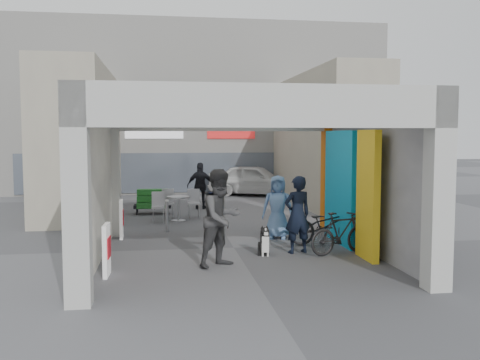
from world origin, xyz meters
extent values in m
plane|color=#5B5B61|center=(0.00, 0.00, 0.00)|extent=(90.00, 90.00, 0.00)
cube|color=#B5B6B1|center=(-3.00, -4.00, 1.75)|extent=(0.40, 0.40, 3.50)
cube|color=#B5B6B1|center=(-3.00, 2.00, 1.75)|extent=(0.40, 0.40, 3.50)
cube|color=#B5B6B1|center=(3.00, -4.00, 1.75)|extent=(0.40, 0.40, 3.50)
cube|color=orange|center=(3.00, 2.00, 1.75)|extent=(0.40, 0.40, 3.50)
plane|color=silver|center=(-3.00, -1.00, 1.75)|extent=(0.00, 6.40, 6.40)
plane|color=#A4A4A9|center=(3.00, -1.00, 1.75)|extent=(0.00, 6.40, 6.40)
cube|color=#0C9CCB|center=(2.70, 0.20, 1.40)|extent=(0.15, 2.00, 2.80)
cube|color=yellow|center=(2.70, -1.60, 1.40)|extent=(0.15, 1.00, 2.80)
plane|color=#A6A5A1|center=(0.00, -1.00, 3.50)|extent=(6.40, 6.40, 0.00)
cube|color=#B5B6B1|center=(0.00, 2.05, 3.15)|extent=(6.40, 0.30, 0.70)
cube|color=#B5B6B1|center=(0.00, -4.05, 3.15)|extent=(6.40, 0.30, 0.70)
cube|color=white|center=(0.00, 2.22, 3.10)|extent=(4.20, 0.05, 0.55)
cube|color=white|center=(0.00, 14.00, 4.00)|extent=(18.00, 4.00, 8.00)
cube|color=#515966|center=(0.00, 11.95, 1.00)|extent=(16.20, 0.06, 1.80)
cube|color=white|center=(-2.00, 11.96, 2.80)|extent=(2.60, 0.06, 0.50)
cube|color=red|center=(1.50, 11.96, 2.80)|extent=(2.20, 0.06, 0.50)
cube|color=#A8A28B|center=(-4.50, 7.50, 2.50)|extent=(2.00, 9.00, 5.00)
cube|color=#A8A28B|center=(4.50, 7.50, 2.50)|extent=(2.00, 9.00, 5.00)
cylinder|color=#989AA1|center=(-1.56, 2.42, 0.44)|extent=(0.09, 0.09, 0.87)
cylinder|color=#989AA1|center=(0.03, 2.55, 0.48)|extent=(0.09, 0.09, 0.97)
cylinder|color=#989AA1|center=(1.71, 2.48, 0.47)|extent=(0.09, 0.09, 0.94)
cube|color=white|center=(-2.75, -2.21, 0.50)|extent=(0.10, 0.55, 1.00)
cube|color=red|center=(-2.71, -2.21, 0.55)|extent=(0.06, 0.39, 0.40)
cube|color=white|center=(-2.75, 1.63, 0.50)|extent=(0.10, 0.55, 1.00)
cube|color=red|center=(-2.71, 1.63, 0.55)|extent=(0.06, 0.39, 0.40)
cylinder|color=#A0A0A5|center=(-1.18, 4.29, 0.38)|extent=(0.06, 0.06, 0.75)
cylinder|color=#A0A0A5|center=(-1.18, 4.29, 0.01)|extent=(0.46, 0.46, 0.02)
cylinder|color=#A0A0A5|center=(-1.18, 4.29, 0.75)|extent=(0.73, 0.73, 0.05)
cube|color=#A0A0A5|center=(-1.81, 4.08, 0.24)|extent=(0.40, 0.40, 0.47)
cube|color=#A0A0A5|center=(-1.81, 4.27, 0.70)|extent=(0.40, 0.05, 0.47)
cube|color=#A0A0A5|center=(-0.66, 4.81, 0.24)|extent=(0.40, 0.40, 0.47)
cube|color=#A0A0A5|center=(-0.66, 5.00, 0.70)|extent=(0.40, 0.05, 0.47)
cube|color=#A0A0A5|center=(-1.50, 4.92, 0.24)|extent=(0.40, 0.40, 0.47)
cube|color=#A0A0A5|center=(-1.50, 5.10, 0.70)|extent=(0.40, 0.05, 0.47)
cube|color=black|center=(-2.02, 5.97, 0.16)|extent=(1.26, 0.63, 0.31)
cube|color=#17531D|center=(-2.02, 5.81, 0.31)|extent=(1.05, 0.37, 0.19)
cube|color=#17531D|center=(-2.02, 5.97, 0.52)|extent=(1.05, 0.37, 0.19)
cube|color=#17531D|center=(-2.02, 6.12, 0.73)|extent=(1.05, 0.37, 0.19)
cube|color=#17531D|center=(0.31, 7.14, 0.14)|extent=(0.53, 0.46, 0.28)
cube|color=navy|center=(0.31, 7.14, 0.42)|extent=(0.53, 0.46, 0.28)
cube|color=black|center=(0.57, -0.82, 0.13)|extent=(0.25, 0.34, 0.25)
cube|color=black|center=(0.57, -0.96, 0.31)|extent=(0.20, 0.17, 0.38)
cube|color=white|center=(0.57, -1.05, 0.27)|extent=(0.16, 0.03, 0.36)
cylinder|color=white|center=(0.51, -1.03, 0.15)|extent=(0.05, 0.05, 0.29)
cylinder|color=white|center=(0.62, -1.03, 0.15)|extent=(0.05, 0.05, 0.29)
sphere|color=black|center=(0.57, -0.98, 0.54)|extent=(0.20, 0.20, 0.20)
cube|color=white|center=(0.57, -1.08, 0.52)|extent=(0.08, 0.13, 0.06)
cone|color=black|center=(0.51, -0.94, 0.64)|extent=(0.07, 0.07, 0.08)
cone|color=black|center=(0.62, -0.94, 0.64)|extent=(0.07, 0.07, 0.08)
imported|color=black|center=(1.36, -0.78, 0.88)|extent=(0.73, 0.57, 1.77)
imported|color=#3E3F41|center=(-0.50, -1.77, 1.00)|extent=(1.23, 1.17, 2.00)
imported|color=#638AC1|center=(1.29, 1.00, 0.83)|extent=(0.92, 0.72, 1.65)
imported|color=black|center=(-0.28, 6.93, 0.85)|extent=(1.06, 0.59, 1.70)
imported|color=black|center=(2.30, 0.04, 0.50)|extent=(1.89, 0.66, 0.99)
imported|color=black|center=(2.30, -1.06, 0.48)|extent=(1.68, 0.93, 0.97)
imported|color=silver|center=(2.44, 11.03, 0.70)|extent=(4.41, 3.17, 1.39)
camera|label=1|loc=(-1.69, -12.50, 2.67)|focal=40.00mm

